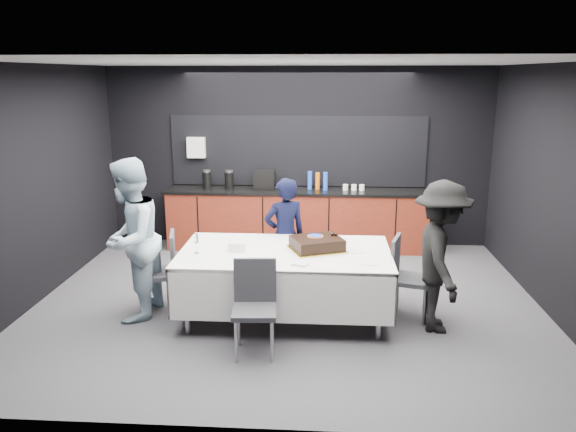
# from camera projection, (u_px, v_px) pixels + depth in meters

# --- Properties ---
(ground) EXTENTS (6.00, 6.00, 0.00)m
(ground) POSITION_uv_depth(u_px,v_px,m) (287.00, 302.00, 6.77)
(ground) COLOR #46464B
(ground) RESTS_ON ground
(room_shell) EXTENTS (6.04, 5.04, 2.82)m
(room_shell) POSITION_uv_depth(u_px,v_px,m) (287.00, 149.00, 6.32)
(room_shell) COLOR white
(room_shell) RESTS_ON ground
(kitchenette) EXTENTS (4.10, 0.64, 2.05)m
(kitchenette) POSITION_uv_depth(u_px,v_px,m) (296.00, 214.00, 8.78)
(kitchenette) COLOR #5F1B0F
(kitchenette) RESTS_ON ground
(party_table) EXTENTS (2.32, 1.32, 0.78)m
(party_table) POSITION_uv_depth(u_px,v_px,m) (285.00, 263.00, 6.23)
(party_table) COLOR #99999E
(party_table) RESTS_ON ground
(cake_assembly) EXTENTS (0.70, 0.64, 0.18)m
(cake_assembly) POSITION_uv_depth(u_px,v_px,m) (317.00, 244.00, 6.21)
(cake_assembly) COLOR gold
(cake_assembly) RESTS_ON party_table
(plate_stack) EXTENTS (0.20, 0.20, 0.10)m
(plate_stack) POSITION_uv_depth(u_px,v_px,m) (237.00, 246.00, 6.20)
(plate_stack) COLOR white
(plate_stack) RESTS_ON party_table
(loose_plate_near) EXTENTS (0.21, 0.21, 0.01)m
(loose_plate_near) POSITION_uv_depth(u_px,v_px,m) (244.00, 262.00, 5.82)
(loose_plate_near) COLOR white
(loose_plate_near) RESTS_ON party_table
(loose_plate_right_a) EXTENTS (0.20, 0.20, 0.01)m
(loose_plate_right_a) POSITION_uv_depth(u_px,v_px,m) (357.00, 251.00, 6.17)
(loose_plate_right_a) COLOR white
(loose_plate_right_a) RESTS_ON party_table
(loose_plate_right_b) EXTENTS (0.20, 0.20, 0.01)m
(loose_plate_right_b) POSITION_uv_depth(u_px,v_px,m) (368.00, 263.00, 5.79)
(loose_plate_right_b) COLOR white
(loose_plate_right_b) RESTS_ON party_table
(loose_plate_far) EXTENTS (0.19, 0.19, 0.01)m
(loose_plate_far) POSITION_uv_depth(u_px,v_px,m) (299.00, 241.00, 6.54)
(loose_plate_far) COLOR white
(loose_plate_far) RESTS_ON party_table
(fork_pile) EXTENTS (0.18, 0.15, 0.02)m
(fork_pile) POSITION_uv_depth(u_px,v_px,m) (300.00, 264.00, 5.72)
(fork_pile) COLOR white
(fork_pile) RESTS_ON party_table
(champagne_flute) EXTENTS (0.06, 0.06, 0.22)m
(champagne_flute) POSITION_uv_depth(u_px,v_px,m) (196.00, 239.00, 6.07)
(champagne_flute) COLOR white
(champagne_flute) RESTS_ON party_table
(chair_left) EXTENTS (0.51, 0.51, 0.92)m
(chair_left) POSITION_uv_depth(u_px,v_px,m) (164.00, 266.00, 6.43)
(chair_left) COLOR #333338
(chair_left) RESTS_ON ground
(chair_right) EXTENTS (0.52, 0.52, 0.92)m
(chair_right) POSITION_uv_depth(u_px,v_px,m) (405.00, 272.00, 6.26)
(chair_right) COLOR #333338
(chair_right) RESTS_ON ground
(chair_near) EXTENTS (0.45, 0.45, 0.92)m
(chair_near) POSITION_uv_depth(u_px,v_px,m) (255.00, 300.00, 5.48)
(chair_near) COLOR #333338
(chair_near) RESTS_ON ground
(person_center) EXTENTS (0.63, 0.54, 1.46)m
(person_center) POSITION_uv_depth(u_px,v_px,m) (285.00, 236.00, 6.93)
(person_center) COLOR black
(person_center) RESTS_ON ground
(person_left) EXTENTS (0.76, 0.94, 1.81)m
(person_left) POSITION_uv_depth(u_px,v_px,m) (130.00, 240.00, 6.17)
(person_left) COLOR #A8C3D4
(person_left) RESTS_ON ground
(person_right) EXTENTS (0.60, 1.05, 1.62)m
(person_right) POSITION_uv_depth(u_px,v_px,m) (441.00, 257.00, 5.89)
(person_right) COLOR black
(person_right) RESTS_ON ground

